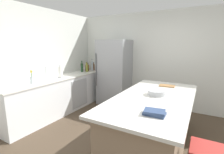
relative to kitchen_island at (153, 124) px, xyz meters
name	(u,v)px	position (x,y,z in m)	size (l,w,h in m)	color
ground_plane	(123,146)	(-0.45, -0.15, -0.47)	(7.20, 7.20, 0.00)	#4C3D2D
wall_rear	(159,60)	(-0.45, 2.10, 0.83)	(6.00, 0.10, 2.60)	silver
wall_left	(27,63)	(-2.90, -0.15, 0.83)	(0.10, 6.00, 2.60)	silver
counter_run_left	(61,94)	(-2.53, 0.44, -0.01)	(0.66, 3.06, 0.91)	white
kitchen_island	(153,124)	(0.00, 0.00, 0.00)	(1.10, 2.26, 0.92)	#8E755B
refrigerator	(114,72)	(-1.64, 1.70, 0.46)	(0.86, 0.73, 1.86)	#93969B
sink_faucet	(46,73)	(-2.58, 0.09, 0.60)	(0.15, 0.05, 0.30)	silver
flower_vase	(32,79)	(-2.49, -0.35, 0.55)	(0.08, 0.08, 0.29)	silver
paper_towel_roll	(60,72)	(-2.49, 0.44, 0.58)	(0.14, 0.14, 0.31)	gray
vinegar_bottle	(94,67)	(-2.48, 1.85, 0.55)	(0.06, 0.06, 0.25)	#994C23
soda_bottle	(92,66)	(-2.47, 1.76, 0.59)	(0.07, 0.07, 0.36)	silver
whiskey_bottle	(88,68)	(-2.56, 1.66, 0.54)	(0.07, 0.07, 0.24)	brown
syrup_bottle	(86,68)	(-2.55, 1.56, 0.56)	(0.07, 0.07, 0.28)	#5B3319
olive_oil_bottle	(87,68)	(-2.45, 1.46, 0.57)	(0.06, 0.06, 0.30)	olive
wine_bottle	(82,67)	(-2.57, 1.38, 0.58)	(0.07, 0.07, 0.33)	#19381E
cookbook_stack	(154,113)	(0.19, -0.68, 0.48)	(0.26, 0.20, 0.06)	#334770
mixing_bowl	(156,93)	(0.01, 0.09, 0.50)	(0.28, 0.28, 0.08)	#B2B5BA
cutting_board	(167,86)	(0.04, 0.77, 0.47)	(0.30, 0.21, 0.02)	#9E7042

